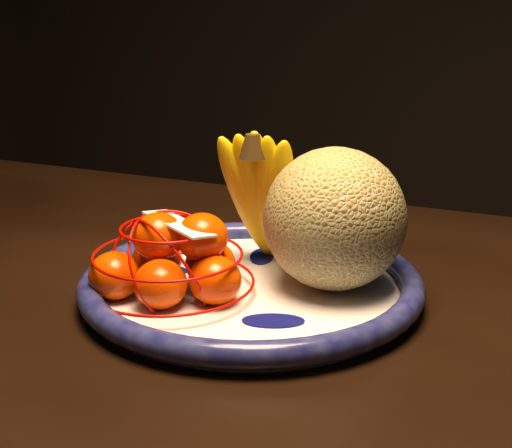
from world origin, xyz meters
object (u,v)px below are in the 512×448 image
at_px(fruit_bowl, 251,285).
at_px(cantaloupe, 335,219).
at_px(banana_bunch, 261,191).
at_px(mandarin_bag, 173,263).

height_order(fruit_bowl, cantaloupe, cantaloupe).
distance_m(fruit_bowl, banana_bunch, 0.10).
relative_size(fruit_bowl, cantaloupe, 2.44).
relative_size(fruit_bowl, banana_bunch, 2.16).
xyz_separation_m(fruit_bowl, mandarin_bag, (-0.05, -0.05, 0.03)).
distance_m(fruit_bowl, cantaloupe, 0.10).
xyz_separation_m(cantaloupe, mandarin_bag, (-0.12, -0.08, -0.04)).
bearing_deg(cantaloupe, fruit_bowl, -152.91).
relative_size(banana_bunch, mandarin_bag, 0.80).
bearing_deg(mandarin_bag, banana_bunch, 71.95).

